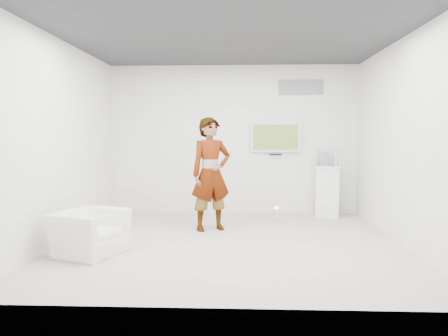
# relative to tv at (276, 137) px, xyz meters

# --- Properties ---
(room) EXTENTS (5.01, 5.01, 3.00)m
(room) POSITION_rel_tv_xyz_m (-0.85, -2.45, -0.05)
(room) COLOR #B3ACA4
(room) RESTS_ON ground
(tv) EXTENTS (1.00, 0.08, 0.60)m
(tv) POSITION_rel_tv_xyz_m (0.00, 0.00, 0.00)
(tv) COLOR silver
(tv) RESTS_ON room
(logo_decal) EXTENTS (0.90, 0.02, 0.30)m
(logo_decal) POSITION_rel_tv_xyz_m (0.50, 0.04, 1.00)
(logo_decal) COLOR gray
(logo_decal) RESTS_ON room
(person) EXTENTS (0.82, 0.71, 1.89)m
(person) POSITION_rel_tv_xyz_m (-1.19, -1.62, -0.61)
(person) COLOR white
(person) RESTS_ON room
(armchair) EXTENTS (1.04, 1.11, 0.58)m
(armchair) POSITION_rel_tv_xyz_m (-2.72, -3.18, -1.26)
(armchair) COLOR white
(armchair) RESTS_ON room
(pedestal) EXTENTS (0.55, 0.55, 1.00)m
(pedestal) POSITION_rel_tv_xyz_m (0.99, -0.28, -1.05)
(pedestal) COLOR white
(pedestal) RESTS_ON room
(floor_uplight) EXTENTS (0.23, 0.23, 0.28)m
(floor_uplight) POSITION_rel_tv_xyz_m (-0.04, -0.93, -1.41)
(floor_uplight) COLOR silver
(floor_uplight) RESTS_ON room
(vitrine) EXTENTS (0.44, 0.44, 0.33)m
(vitrine) POSITION_rel_tv_xyz_m (0.99, -0.28, -0.39)
(vitrine) COLOR white
(vitrine) RESTS_ON pedestal
(console) EXTENTS (0.10, 0.15, 0.19)m
(console) POSITION_rel_tv_xyz_m (0.99, -0.28, -0.46)
(console) COLOR white
(console) RESTS_ON pedestal
(wii_remote) EXTENTS (0.04, 0.13, 0.03)m
(wii_remote) POSITION_rel_tv_xyz_m (-1.03, -1.38, 0.15)
(wii_remote) COLOR white
(wii_remote) RESTS_ON person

